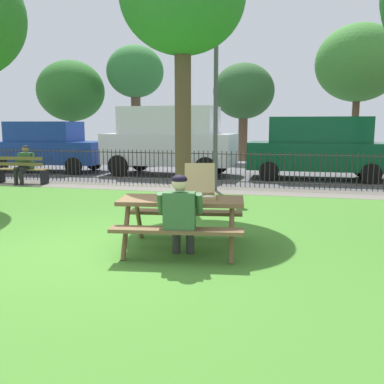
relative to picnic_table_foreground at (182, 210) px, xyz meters
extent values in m
cube|color=#47842C|center=(-1.07, 1.14, -0.61)|extent=(28.00, 10.92, 0.02)
cube|color=slate|center=(-1.07, 5.90, -0.60)|extent=(28.00, 1.40, 0.01)
cube|color=#515154|center=(-1.07, 10.49, -0.60)|extent=(28.00, 7.78, 0.01)
cube|color=brown|center=(0.00, 0.00, 0.14)|extent=(1.89, 1.00, 0.06)
cube|color=brown|center=(0.08, -0.59, -0.16)|extent=(1.82, 0.52, 0.05)
cube|color=brown|center=(-0.08, 0.59, -0.16)|extent=(1.82, 0.52, 0.05)
cylinder|color=brown|center=(-0.67, -0.51, -0.24)|extent=(0.13, 0.44, 0.74)
cylinder|color=brown|center=(-0.79, 0.31, -0.24)|extent=(0.13, 0.44, 0.74)
cylinder|color=brown|center=(0.79, -0.31, -0.24)|extent=(0.13, 0.44, 0.74)
cylinder|color=brown|center=(0.67, 0.51, -0.24)|extent=(0.13, 0.44, 0.74)
cube|color=tan|center=(0.26, 0.09, 0.18)|extent=(0.55, 0.55, 0.01)
cube|color=silver|center=(0.26, 0.09, 0.19)|extent=(0.50, 0.50, 0.00)
cube|color=tan|center=(0.31, -0.13, 0.21)|extent=(0.44, 0.12, 0.04)
cube|color=tan|center=(0.20, 0.30, 0.21)|extent=(0.44, 0.12, 0.04)
cube|color=tan|center=(0.04, 0.04, 0.21)|extent=(0.12, 0.44, 0.04)
cube|color=tan|center=(0.47, 0.14, 0.21)|extent=(0.12, 0.44, 0.04)
cube|color=tan|center=(0.20, 0.32, 0.45)|extent=(0.48, 0.25, 0.44)
cylinder|color=#333333|center=(-0.03, -0.19, -0.38)|extent=(0.12, 0.12, 0.44)
cylinder|color=#333333|center=(0.00, -0.39, -0.13)|extent=(0.21, 0.44, 0.15)
cylinder|color=#333333|center=(0.17, -0.16, -0.38)|extent=(0.12, 0.12, 0.44)
cylinder|color=#333333|center=(0.20, -0.37, -0.13)|extent=(0.21, 0.44, 0.15)
cube|color=#386638|center=(0.13, -0.59, 0.10)|extent=(0.45, 0.27, 0.52)
cylinder|color=#386638|center=(-0.14, -0.57, 0.21)|extent=(0.12, 0.22, 0.31)
cylinder|color=#386638|center=(0.38, -0.50, 0.21)|extent=(0.12, 0.22, 0.31)
sphere|color=beige|center=(0.12, -0.57, 0.48)|extent=(0.21, 0.21, 0.21)
ellipsoid|color=black|center=(0.13, -0.58, 0.53)|extent=(0.21, 0.20, 0.12)
cylinder|color=#2D2823|center=(-1.07, 6.60, 0.37)|extent=(19.86, 0.03, 0.03)
cylinder|color=#2D2823|center=(-1.07, 6.60, -0.44)|extent=(19.86, 0.03, 0.03)
cylinder|color=#2D2823|center=(-8.12, 6.60, -0.07)|extent=(0.02, 0.02, 1.06)
cylinder|color=#2D2823|center=(-7.98, 6.60, -0.07)|extent=(0.02, 0.02, 1.06)
cylinder|color=#2D2823|center=(-7.84, 6.60, -0.07)|extent=(0.02, 0.02, 1.06)
cylinder|color=#2D2823|center=(-7.70, 6.60, -0.07)|extent=(0.02, 0.02, 1.06)
cylinder|color=#2D2823|center=(-7.55, 6.60, -0.07)|extent=(0.02, 0.02, 1.06)
cylinder|color=#2D2823|center=(-7.41, 6.60, -0.07)|extent=(0.02, 0.02, 1.06)
cylinder|color=#2D2823|center=(-7.27, 6.60, -0.07)|extent=(0.02, 0.02, 1.06)
cylinder|color=#2D2823|center=(-7.13, 6.60, -0.07)|extent=(0.02, 0.02, 1.06)
cylinder|color=#2D2823|center=(-6.99, 6.60, -0.07)|extent=(0.02, 0.02, 1.06)
cylinder|color=#2D2823|center=(-6.85, 6.60, -0.07)|extent=(0.02, 0.02, 1.06)
cylinder|color=#2D2823|center=(-6.71, 6.60, -0.07)|extent=(0.02, 0.02, 1.06)
cylinder|color=#2D2823|center=(-6.57, 6.60, -0.07)|extent=(0.02, 0.02, 1.06)
cylinder|color=#2D2823|center=(-6.43, 6.60, -0.07)|extent=(0.02, 0.02, 1.06)
cylinder|color=#2D2823|center=(-6.29, 6.60, -0.07)|extent=(0.02, 0.02, 1.06)
cylinder|color=#2D2823|center=(-6.15, 6.60, -0.07)|extent=(0.02, 0.02, 1.06)
cylinder|color=#2D2823|center=(-6.00, 6.60, -0.07)|extent=(0.02, 0.02, 1.06)
cylinder|color=#2D2823|center=(-5.86, 6.60, -0.07)|extent=(0.02, 0.02, 1.06)
cylinder|color=#2D2823|center=(-5.72, 6.60, -0.07)|extent=(0.02, 0.02, 1.06)
cylinder|color=#2D2823|center=(-5.58, 6.60, -0.07)|extent=(0.02, 0.02, 1.06)
cylinder|color=#2D2823|center=(-5.44, 6.60, -0.07)|extent=(0.02, 0.02, 1.06)
cylinder|color=#2D2823|center=(-5.30, 6.60, -0.07)|extent=(0.02, 0.02, 1.06)
cylinder|color=#2D2823|center=(-5.16, 6.60, -0.07)|extent=(0.02, 0.02, 1.06)
cylinder|color=#2D2823|center=(-5.02, 6.60, -0.07)|extent=(0.02, 0.02, 1.06)
cylinder|color=#2D2823|center=(-4.88, 6.60, -0.07)|extent=(0.02, 0.02, 1.06)
cylinder|color=#2D2823|center=(-4.74, 6.60, -0.07)|extent=(0.02, 0.02, 1.06)
cylinder|color=#2D2823|center=(-4.60, 6.60, -0.07)|extent=(0.02, 0.02, 1.06)
cylinder|color=#2D2823|center=(-4.46, 6.60, -0.07)|extent=(0.02, 0.02, 1.06)
cylinder|color=#2D2823|center=(-4.31, 6.60, -0.07)|extent=(0.02, 0.02, 1.06)
cylinder|color=#2D2823|center=(-4.17, 6.60, -0.07)|extent=(0.02, 0.02, 1.06)
cylinder|color=#2D2823|center=(-4.03, 6.60, -0.07)|extent=(0.02, 0.02, 1.06)
cylinder|color=#2D2823|center=(-3.89, 6.60, -0.07)|extent=(0.02, 0.02, 1.06)
cylinder|color=#2D2823|center=(-3.75, 6.60, -0.07)|extent=(0.02, 0.02, 1.06)
cylinder|color=#2D2823|center=(-3.61, 6.60, -0.07)|extent=(0.02, 0.02, 1.06)
cylinder|color=#2D2823|center=(-3.47, 6.60, -0.07)|extent=(0.02, 0.02, 1.06)
cylinder|color=#2D2823|center=(-3.33, 6.60, -0.07)|extent=(0.02, 0.02, 1.06)
cylinder|color=#2D2823|center=(-3.19, 6.60, -0.07)|extent=(0.02, 0.02, 1.06)
cylinder|color=#2D2823|center=(-3.05, 6.60, -0.07)|extent=(0.02, 0.02, 1.06)
cylinder|color=#2D2823|center=(-2.91, 6.60, -0.07)|extent=(0.02, 0.02, 1.06)
cylinder|color=#2D2823|center=(-2.77, 6.60, -0.07)|extent=(0.02, 0.02, 1.06)
cylinder|color=#2D2823|center=(-2.62, 6.60, -0.07)|extent=(0.02, 0.02, 1.06)
cylinder|color=#2D2823|center=(-2.48, 6.60, -0.07)|extent=(0.02, 0.02, 1.06)
cylinder|color=#2D2823|center=(-2.34, 6.60, -0.07)|extent=(0.02, 0.02, 1.06)
cylinder|color=#2D2823|center=(-2.20, 6.60, -0.07)|extent=(0.02, 0.02, 1.06)
cylinder|color=#2D2823|center=(-2.06, 6.60, -0.07)|extent=(0.02, 0.02, 1.06)
cylinder|color=#2D2823|center=(-1.92, 6.60, -0.07)|extent=(0.02, 0.02, 1.06)
cylinder|color=#2D2823|center=(-1.78, 6.60, -0.07)|extent=(0.02, 0.02, 1.06)
cylinder|color=#2D2823|center=(-1.64, 6.60, -0.07)|extent=(0.02, 0.02, 1.06)
cylinder|color=#2D2823|center=(-1.50, 6.60, -0.07)|extent=(0.02, 0.02, 1.06)
cylinder|color=#2D2823|center=(-1.36, 6.60, -0.07)|extent=(0.02, 0.02, 1.06)
cylinder|color=#2D2823|center=(-1.22, 6.60, -0.07)|extent=(0.02, 0.02, 1.06)
cylinder|color=#2D2823|center=(-1.07, 6.60, -0.07)|extent=(0.02, 0.02, 1.06)
cylinder|color=#2D2823|center=(-0.93, 6.60, -0.07)|extent=(0.02, 0.02, 1.06)
cylinder|color=#2D2823|center=(-0.79, 6.60, -0.07)|extent=(0.02, 0.02, 1.06)
cylinder|color=#2D2823|center=(-0.65, 6.60, -0.07)|extent=(0.02, 0.02, 1.06)
cylinder|color=#2D2823|center=(-0.51, 6.60, -0.07)|extent=(0.02, 0.02, 1.06)
cylinder|color=#2D2823|center=(-0.37, 6.60, -0.07)|extent=(0.02, 0.02, 1.06)
cylinder|color=#2D2823|center=(-0.23, 6.60, -0.07)|extent=(0.02, 0.02, 1.06)
cylinder|color=#2D2823|center=(-0.09, 6.60, -0.07)|extent=(0.02, 0.02, 1.06)
cylinder|color=#2D2823|center=(0.05, 6.60, -0.07)|extent=(0.02, 0.02, 1.06)
cylinder|color=#2D2823|center=(0.19, 6.60, -0.07)|extent=(0.02, 0.02, 1.06)
cylinder|color=#2D2823|center=(0.33, 6.60, -0.07)|extent=(0.02, 0.02, 1.06)
cylinder|color=#2D2823|center=(0.47, 6.60, -0.07)|extent=(0.02, 0.02, 1.06)
cylinder|color=#2D2823|center=(0.62, 6.60, -0.07)|extent=(0.02, 0.02, 1.06)
cylinder|color=#2D2823|center=(0.76, 6.60, -0.07)|extent=(0.02, 0.02, 1.06)
cylinder|color=#2D2823|center=(0.90, 6.60, -0.07)|extent=(0.02, 0.02, 1.06)
cylinder|color=#2D2823|center=(1.04, 6.60, -0.07)|extent=(0.02, 0.02, 1.06)
cylinder|color=#2D2823|center=(1.18, 6.60, -0.07)|extent=(0.02, 0.02, 1.06)
cylinder|color=#2D2823|center=(1.32, 6.60, -0.07)|extent=(0.02, 0.02, 1.06)
cylinder|color=#2D2823|center=(1.46, 6.60, -0.07)|extent=(0.02, 0.02, 1.06)
cylinder|color=#2D2823|center=(1.60, 6.60, -0.07)|extent=(0.02, 0.02, 1.06)
cylinder|color=#2D2823|center=(1.74, 6.60, -0.07)|extent=(0.02, 0.02, 1.06)
cylinder|color=#2D2823|center=(1.88, 6.60, -0.07)|extent=(0.02, 0.02, 1.06)
cylinder|color=#2D2823|center=(2.02, 6.60, -0.07)|extent=(0.02, 0.02, 1.06)
cylinder|color=#2D2823|center=(2.16, 6.60, -0.07)|extent=(0.02, 0.02, 1.06)
cylinder|color=#2D2823|center=(2.31, 6.60, -0.07)|extent=(0.02, 0.02, 1.06)
cylinder|color=#2D2823|center=(2.45, 6.60, -0.07)|extent=(0.02, 0.02, 1.06)
cylinder|color=#2D2823|center=(2.59, 6.60, -0.07)|extent=(0.02, 0.02, 1.06)
cylinder|color=#2D2823|center=(2.73, 6.60, -0.07)|extent=(0.02, 0.02, 1.06)
cylinder|color=#2D2823|center=(2.87, 6.60, -0.07)|extent=(0.02, 0.02, 1.06)
cylinder|color=#2D2823|center=(3.01, 6.60, -0.07)|extent=(0.02, 0.02, 1.06)
cylinder|color=#2D2823|center=(3.15, 6.60, -0.07)|extent=(0.02, 0.02, 1.06)
cylinder|color=#2D2823|center=(3.29, 6.60, -0.07)|extent=(0.02, 0.02, 1.06)
cylinder|color=#2D2823|center=(3.43, 6.60, -0.07)|extent=(0.02, 0.02, 1.06)
cylinder|color=#2D2823|center=(3.57, 6.60, -0.07)|extent=(0.02, 0.02, 1.06)
cylinder|color=#2D2823|center=(3.71, 6.60, -0.07)|extent=(0.02, 0.02, 1.06)
cylinder|color=#2D2823|center=(3.86, 6.60, -0.07)|extent=(0.02, 0.02, 1.06)
cube|color=brown|center=(-6.72, 5.97, -0.16)|extent=(1.60, 0.18, 0.04)
cube|color=brown|center=(-6.71, 5.83, -0.16)|extent=(1.60, 0.18, 0.04)
cube|color=brown|center=(-6.70, 5.69, -0.16)|extent=(1.60, 0.18, 0.04)
cube|color=brown|center=(-6.70, 5.63, 0.02)|extent=(1.60, 0.13, 0.11)
cube|color=brown|center=(-6.70, 5.63, 0.20)|extent=(1.60, 0.13, 0.11)
cube|color=black|center=(-5.95, 5.82, -0.38)|extent=(0.07, 0.44, 0.44)
cube|color=black|center=(-7.47, 5.75, -0.38)|extent=(0.07, 0.44, 0.44)
cylinder|color=black|center=(-6.51, 5.46, -0.38)|extent=(0.12, 0.12, 0.44)
cylinder|color=black|center=(-6.50, 5.67, -0.13)|extent=(0.16, 0.42, 0.15)
cylinder|color=black|center=(-6.71, 5.47, -0.38)|extent=(0.12, 0.12, 0.44)
cylinder|color=black|center=(-6.70, 5.68, -0.13)|extent=(0.16, 0.42, 0.15)
cube|color=#386638|center=(-6.60, 5.88, 0.10)|extent=(0.43, 0.23, 0.52)
cylinder|color=#386638|center=(-6.34, 5.83, 0.21)|extent=(0.10, 0.21, 0.31)
cylinder|color=#386638|center=(-6.86, 5.84, 0.21)|extent=(0.10, 0.21, 0.31)
sphere|color=#8C6647|center=(-6.60, 5.86, 0.48)|extent=(0.21, 0.21, 0.21)
ellipsoid|color=black|center=(-6.60, 5.87, 0.53)|extent=(0.21, 0.20, 0.12)
cylinder|color=#4C4C51|center=(-0.56, 5.79, 1.49)|extent=(0.12, 0.12, 4.17)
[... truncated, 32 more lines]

